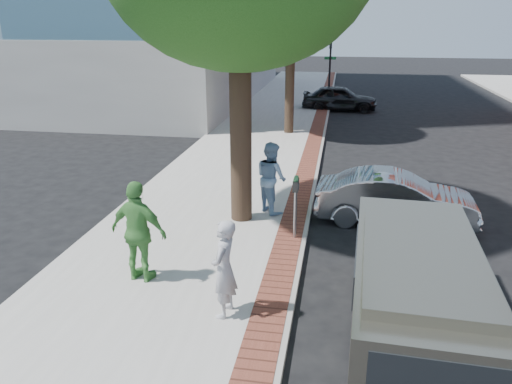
% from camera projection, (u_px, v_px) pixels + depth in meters
% --- Properties ---
extents(ground, '(120.00, 120.00, 0.00)m').
position_uv_depth(ground, '(252.00, 259.00, 10.75)').
color(ground, black).
rests_on(ground, ground).
extents(sidewalk, '(5.00, 60.00, 0.15)m').
position_uv_depth(sidewalk, '(250.00, 156.00, 18.40)').
color(sidewalk, '#9E9991').
rests_on(sidewalk, ground).
extents(brick_strip, '(0.60, 60.00, 0.01)m').
position_uv_depth(brick_strip, '(310.00, 157.00, 18.02)').
color(brick_strip, brown).
rests_on(brick_strip, sidewalk).
extents(curb, '(0.10, 60.00, 0.15)m').
position_uv_depth(curb, '(319.00, 160.00, 17.99)').
color(curb, gray).
rests_on(curb, ground).
extents(office_base, '(18.20, 22.20, 4.00)m').
position_uv_depth(office_base, '(116.00, 65.00, 32.62)').
color(office_base, gray).
rests_on(office_base, ground).
extents(signal_near, '(0.70, 0.15, 3.80)m').
position_uv_depth(signal_near, '(330.00, 64.00, 30.32)').
color(signal_near, black).
rests_on(signal_near, ground).
extents(tree_far, '(4.80, 4.80, 7.14)m').
position_uv_depth(tree_far, '(291.00, 8.00, 20.23)').
color(tree_far, black).
rests_on(tree_far, sidewalk).
extents(parking_meter, '(0.12, 0.32, 1.47)m').
position_uv_depth(parking_meter, '(296.00, 194.00, 11.08)').
color(parking_meter, gray).
rests_on(parking_meter, sidewalk).
extents(person_gray, '(0.48, 0.67, 1.71)m').
position_uv_depth(person_gray, '(224.00, 269.00, 8.22)').
color(person_gray, '#A7A7AC').
rests_on(person_gray, sidewalk).
extents(person_officer, '(1.11, 1.13, 1.84)m').
position_uv_depth(person_officer, '(271.00, 177.00, 12.71)').
color(person_officer, '#7B9DBE').
rests_on(person_officer, sidewalk).
extents(person_green, '(1.23, 0.70, 1.97)m').
position_uv_depth(person_green, '(139.00, 232.00, 9.30)').
color(person_green, '#4C9242').
rests_on(person_green, sidewalk).
extents(sedan_silver, '(3.99, 1.57, 1.29)m').
position_uv_depth(sedan_silver, '(395.00, 199.00, 12.45)').
color(sedan_silver, '#B3B7BB').
rests_on(sedan_silver, ground).
extents(bg_car, '(4.11, 1.68, 1.40)m').
position_uv_depth(bg_car, '(340.00, 98.00, 27.67)').
color(bg_car, black).
rests_on(bg_car, ground).
extents(van, '(2.07, 4.91, 1.78)m').
position_uv_depth(van, '(415.00, 287.00, 7.74)').
color(van, gray).
rests_on(van, ground).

